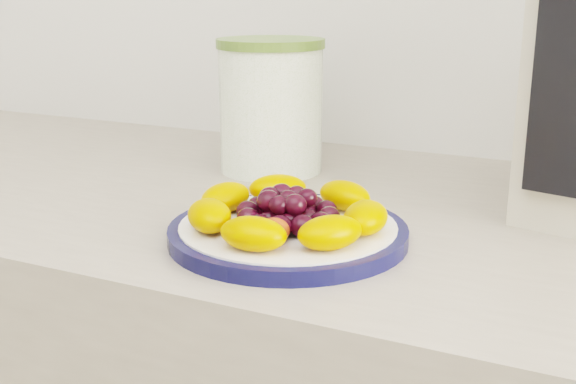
% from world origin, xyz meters
% --- Properties ---
extents(plate_rim, '(0.24, 0.24, 0.01)m').
position_xyz_m(plate_rim, '(-0.06, 1.06, 0.91)').
color(plate_rim, '#0D103A').
rests_on(plate_rim, counter).
extents(plate_face, '(0.21, 0.21, 0.02)m').
position_xyz_m(plate_face, '(-0.06, 1.06, 0.91)').
color(plate_face, white).
rests_on(plate_face, counter).
extents(canister, '(0.17, 0.17, 0.16)m').
position_xyz_m(canister, '(-0.20, 1.30, 0.98)').
color(canister, '#447210').
rests_on(canister, counter).
extents(canister_lid, '(0.18, 0.18, 0.01)m').
position_xyz_m(canister_lid, '(-0.20, 1.30, 1.07)').
color(canister_lid, '#587632').
rests_on(canister_lid, canister).
extents(appliance_panel, '(0.06, 0.03, 0.24)m').
position_xyz_m(appliance_panel, '(0.17, 1.18, 1.07)').
color(appliance_panel, black).
rests_on(appliance_panel, appliance_body).
extents(fruit_plate, '(0.20, 0.20, 0.04)m').
position_xyz_m(fruit_plate, '(-0.06, 1.05, 0.93)').
color(fruit_plate, orange).
rests_on(fruit_plate, plate_face).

